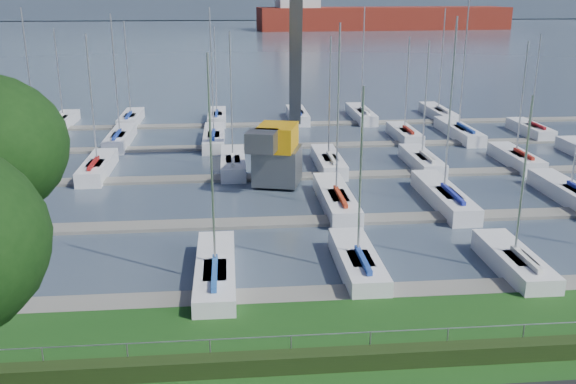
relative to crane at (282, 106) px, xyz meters
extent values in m
cube|color=#424F61|center=(-0.80, 234.60, -5.73)|extent=(800.00, 540.00, 0.20)
cube|color=#1E2F11|center=(-0.80, -25.80, -4.98)|extent=(80.00, 0.70, 0.70)
cylinder|color=#94969C|center=(-0.80, -25.40, -4.13)|extent=(80.00, 0.04, 0.04)
cube|color=#455365|center=(-0.80, 304.60, 0.67)|extent=(900.00, 80.00, 12.00)
cube|color=slate|center=(-0.80, -19.40, -5.55)|extent=(90.00, 1.60, 0.25)
cube|color=gray|center=(-0.80, -9.40, -5.55)|extent=(90.00, 1.60, 0.25)
cube|color=gray|center=(-0.80, 0.60, -5.55)|extent=(90.00, 1.60, 0.25)
cube|color=gray|center=(-0.80, 10.60, -5.55)|extent=(90.00, 1.60, 0.25)
cube|color=slate|center=(-0.80, 20.60, -5.55)|extent=(90.00, 1.60, 0.25)
cube|color=slate|center=(-0.46, -1.23, -4.13)|extent=(3.93, 3.93, 2.60)
cube|color=orange|center=(-0.46, -1.23, -2.03)|extent=(3.41, 3.97, 1.80)
cube|color=#4E5155|center=(1.34, 3.27, 6.97)|extent=(2.03, 11.26, 19.89)
cube|color=#56585E|center=(-1.66, -3.23, -1.83)|extent=(2.51, 2.65, 1.40)
cube|color=maroon|center=(52.79, 189.86, -2.83)|extent=(91.57, 23.90, 10.00)
cube|color=silver|center=(21.15, 187.78, 4.67)|extent=(14.89, 14.89, 12.00)
camera|label=1|loc=(-3.86, -46.36, 8.13)|focal=40.00mm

